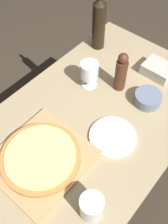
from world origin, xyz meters
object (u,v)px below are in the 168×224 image
(small_bowl, at_px, (148,98))
(wine_glass, at_px, (89,71))
(wine_bottle, at_px, (99,23))
(pepper_mill, at_px, (121,73))
(pizza, at_px, (41,157))

(small_bowl, bearing_deg, wine_glass, -162.16)
(wine_bottle, xyz_separation_m, pepper_mill, (0.28, -0.18, -0.05))
(pizza, distance_m, small_bowl, 0.56)
(wine_bottle, distance_m, small_bowl, 0.49)
(pizza, relative_size, wine_bottle, 0.92)
(wine_bottle, bearing_deg, pizza, -69.06)
(pepper_mill, xyz_separation_m, small_bowl, (0.16, 0.01, -0.07))
(pepper_mill, distance_m, wine_glass, 0.15)
(wine_glass, relative_size, small_bowl, 1.10)
(pizza, bearing_deg, wine_glass, 104.76)
(pizza, bearing_deg, small_bowl, 73.07)
(wine_glass, height_order, small_bowl, wine_glass)
(wine_bottle, bearing_deg, wine_glass, -59.64)
(wine_bottle, height_order, wine_glass, wine_bottle)
(pizza, height_order, small_bowl, small_bowl)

